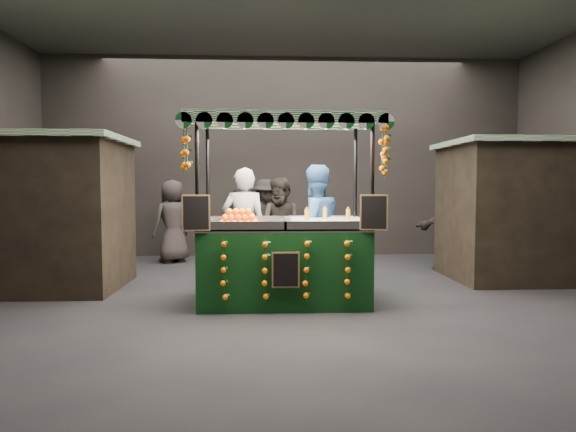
{
  "coord_description": "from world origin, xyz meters",
  "views": [
    {
      "loc": [
        -0.53,
        -7.65,
        1.74
      ],
      "look_at": [
        -0.16,
        0.04,
        1.29
      ],
      "focal_mm": 31.1,
      "sensor_mm": 36.0,
      "label": 1
    }
  ],
  "objects": [
    {
      "name": "ground",
      "position": [
        0.0,
        0.0,
        0.0
      ],
      "size": [
        12.0,
        12.0,
        0.0
      ],
      "primitive_type": "plane",
      "color": "black",
      "rests_on": "ground"
    },
    {
      "name": "market_hall",
      "position": [
        0.0,
        0.0,
        3.38
      ],
      "size": [
        12.1,
        10.1,
        5.05
      ],
      "color": "black",
      "rests_on": "ground"
    },
    {
      "name": "neighbour_stall_left",
      "position": [
        -4.4,
        1.0,
        1.31
      ],
      "size": [
        3.0,
        2.2,
        2.6
      ],
      "color": "black",
      "rests_on": "ground"
    },
    {
      "name": "neighbour_stall_right",
      "position": [
        4.4,
        1.5,
        1.31
      ],
      "size": [
        3.0,
        2.2,
        2.6
      ],
      "color": "black",
      "rests_on": "ground"
    },
    {
      "name": "juice_stall",
      "position": [
        -0.23,
        -0.27,
        0.86
      ],
      "size": [
        2.86,
        1.68,
        2.77
      ],
      "color": "black",
      "rests_on": "ground"
    },
    {
      "name": "vendor_grey",
      "position": [
        -0.88,
        0.82,
        1.03
      ],
      "size": [
        0.78,
        0.54,
        2.06
      ],
      "rotation": [
        0.0,
        0.0,
        3.07
      ],
      "color": "gray",
      "rests_on": "ground"
    },
    {
      "name": "vendor_blue",
      "position": [
        0.3,
        0.62,
        1.05
      ],
      "size": [
        1.24,
        1.11,
        2.11
      ],
      "rotation": [
        0.0,
        0.0,
        3.51
      ],
      "color": "navy",
      "rests_on": "ground"
    },
    {
      "name": "shopper_0",
      "position": [
        -4.19,
        3.03,
        0.95
      ],
      "size": [
        0.79,
        0.63,
        1.91
      ],
      "rotation": [
        0.0,
        0.0,
        0.27
      ],
      "color": "black",
      "rests_on": "ground"
    },
    {
      "name": "shopper_1",
      "position": [
        -0.19,
        1.8,
        0.96
      ],
      "size": [
        1.14,
        1.03,
        1.92
      ],
      "rotation": [
        0.0,
        0.0,
        -0.4
      ],
      "color": "black",
      "rests_on": "ground"
    },
    {
      "name": "shopper_2",
      "position": [
        -1.14,
        4.36,
        0.87
      ],
      "size": [
        1.07,
        0.93,
        1.73
      ],
      "rotation": [
        0.0,
        0.0,
        2.52
      ],
      "color": "#2E2625",
      "rests_on": "ground"
    },
    {
      "name": "shopper_3",
      "position": [
        -0.49,
        4.28,
        0.96
      ],
      "size": [
        1.39,
        1.38,
        1.92
      ],
      "rotation": [
        0.0,
        0.0,
        0.77
      ],
      "color": "black",
      "rests_on": "ground"
    },
    {
      "name": "shopper_4",
      "position": [
        -2.64,
        3.9,
        0.95
      ],
      "size": [
        1.1,
        1.06,
        1.9
      ],
      "rotation": [
        0.0,
        0.0,
        3.83
      ],
      "color": "#2D2724",
      "rests_on": "ground"
    },
    {
      "name": "shopper_5",
      "position": [
        3.28,
        2.6,
        0.82
      ],
      "size": [
        1.42,
        1.39,
        1.63
      ],
      "rotation": [
        0.0,
        0.0,
        2.38
      ],
      "color": "#2E2925",
      "rests_on": "ground"
    },
    {
      "name": "shopper_6",
      "position": [
        -1.19,
        4.31,
        0.8
      ],
      "size": [
        0.57,
        0.68,
        1.61
      ],
      "rotation": [
        0.0,
        0.0,
        -1.21
      ],
      "color": "black",
      "rests_on": "ground"
    }
  ]
}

